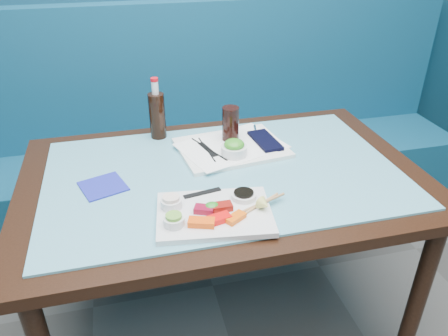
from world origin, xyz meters
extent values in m
cube|color=navy|center=(0.00, 2.22, 0.23)|extent=(3.00, 0.55, 0.45)
cube|color=navy|center=(0.00, 2.44, 0.70)|extent=(3.00, 0.12, 0.95)
cube|color=black|center=(0.00, 1.45, 0.73)|extent=(1.40, 0.90, 0.04)
cylinder|color=black|center=(0.62, 1.08, 0.35)|extent=(0.06, 0.06, 0.71)
cylinder|color=black|center=(-0.62, 1.82, 0.35)|extent=(0.06, 0.06, 0.71)
cylinder|color=black|center=(0.62, 1.82, 0.35)|extent=(0.06, 0.06, 0.71)
cube|color=#5AA2B5|center=(0.00, 1.45, 0.75)|extent=(1.22, 0.76, 0.01)
cube|color=silver|center=(-0.09, 1.20, 0.77)|extent=(0.37, 0.29, 0.02)
cube|color=#FE510A|center=(-0.14, 1.15, 0.78)|extent=(0.08, 0.06, 0.02)
cube|color=#F80C09|center=(-0.09, 1.15, 0.78)|extent=(0.08, 0.05, 0.02)
cube|color=#FF5E0A|center=(-0.04, 1.15, 0.78)|extent=(0.07, 0.06, 0.02)
cube|color=maroon|center=(-0.12, 1.21, 0.78)|extent=(0.07, 0.05, 0.02)
cube|color=maroon|center=(-0.06, 1.21, 0.79)|extent=(0.06, 0.04, 0.02)
ellipsoid|color=#23811D|center=(-0.09, 1.21, 0.79)|extent=(0.05, 0.05, 0.02)
cylinder|color=silver|center=(-0.21, 1.17, 0.79)|extent=(0.08, 0.08, 0.03)
cylinder|color=#69AC37|center=(-0.21, 1.17, 0.81)|extent=(0.05, 0.05, 0.01)
cylinder|color=silver|center=(-0.21, 1.26, 0.79)|extent=(0.08, 0.08, 0.03)
cylinder|color=beige|center=(-0.21, 1.26, 0.81)|extent=(0.06, 0.06, 0.01)
cylinder|color=silver|center=(0.02, 1.25, 0.78)|extent=(0.10, 0.10, 0.02)
cylinder|color=black|center=(0.02, 1.25, 0.79)|extent=(0.08, 0.08, 0.01)
cone|color=#DBD968|center=(0.06, 1.17, 0.80)|extent=(0.05, 0.05, 0.04)
cube|color=black|center=(-0.10, 1.31, 0.78)|extent=(0.12, 0.04, 0.00)
cylinder|color=#A4784D|center=(0.02, 1.19, 0.78)|extent=(0.25, 0.11, 0.01)
cylinder|color=tan|center=(0.03, 1.19, 0.78)|extent=(0.19, 0.12, 0.01)
cube|color=white|center=(0.07, 1.61, 0.77)|extent=(0.43, 0.34, 0.01)
cube|color=white|center=(0.07, 1.61, 0.77)|extent=(0.44, 0.37, 0.00)
cylinder|color=white|center=(0.06, 1.53, 0.79)|extent=(0.10, 0.10, 0.04)
ellipsoid|color=#359321|center=(0.06, 1.53, 0.82)|extent=(0.08, 0.08, 0.04)
cylinder|color=black|center=(0.08, 1.66, 0.84)|extent=(0.08, 0.08, 0.13)
cube|color=black|center=(0.21, 1.61, 0.78)|extent=(0.10, 0.19, 0.01)
cylinder|color=white|center=(0.20, 1.71, 0.78)|extent=(0.03, 0.09, 0.01)
cylinder|color=black|center=(-0.03, 1.60, 0.78)|extent=(0.03, 0.20, 0.01)
cylinder|color=black|center=(-0.02, 1.60, 0.78)|extent=(0.10, 0.21, 0.01)
cube|color=black|center=(-0.02, 1.60, 0.77)|extent=(0.06, 0.13, 0.00)
cylinder|color=black|center=(-0.19, 1.79, 0.85)|extent=(0.07, 0.07, 0.18)
cylinder|color=white|center=(-0.19, 1.79, 0.97)|extent=(0.03, 0.03, 0.05)
cylinder|color=red|center=(-0.19, 1.79, 1.00)|extent=(0.03, 0.03, 0.01)
cube|color=#1C239A|center=(-0.41, 1.45, 0.76)|extent=(0.17, 0.17, 0.01)
camera|label=1|loc=(-0.32, 0.17, 1.53)|focal=35.00mm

